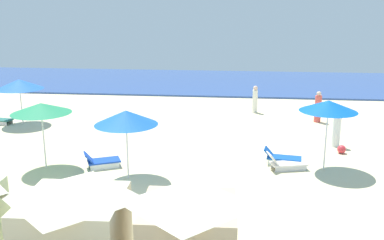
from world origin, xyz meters
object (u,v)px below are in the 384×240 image
object	(u,v)px
umbrella_3	(329,106)
beachgoer_1	(337,129)
umbrella_1	(19,84)
beachgoer_0	(318,108)
umbrella_2	(41,108)
beachgoer_2	(255,99)
umbrella_0	(126,118)
lounge_chair_3_1	(286,163)
cabana_2	(189,240)
beach_ball_0	(342,149)
lounge_chair_3_0	(282,158)
cabana_1	(75,233)
lounge_chair_0_0	(101,161)

from	to	relation	value
umbrella_3	beachgoer_1	size ratio (longest dim) A/B	1.58
umbrella_1	beachgoer_0	world-z (taller)	umbrella_1
umbrella_2	beachgoer_2	size ratio (longest dim) A/B	1.60
umbrella_0	lounge_chair_3_1	distance (m)	6.20
umbrella_1	umbrella_2	world-z (taller)	umbrella_2
umbrella_2	beachgoer_1	world-z (taller)	umbrella_2
cabana_2	umbrella_0	bearing A→B (deg)	112.80
umbrella_2	beach_ball_0	xyz separation A→B (m)	(11.56, 2.97, -2.15)
umbrella_3	beachgoer_1	distance (m)	3.51
umbrella_2	beach_ball_0	world-z (taller)	umbrella_2
umbrella_0	lounge_chair_3_1	size ratio (longest dim) A/B	1.58
lounge_chair_3_0	umbrella_0	bearing A→B (deg)	119.38
cabana_1	lounge_chair_3_0	distance (m)	9.76
umbrella_1	lounge_chair_3_0	bearing A→B (deg)	-19.84
umbrella_3	beach_ball_0	distance (m)	3.19
cabana_2	umbrella_1	size ratio (longest dim) A/B	1.01
umbrella_0	umbrella_1	distance (m)	10.01
umbrella_0	beachgoer_1	bearing A→B (deg)	29.51
cabana_1	lounge_chair_3_1	bearing A→B (deg)	53.34
cabana_1	beachgoer_2	bearing A→B (deg)	73.24
beachgoer_1	umbrella_1	bearing A→B (deg)	6.50
umbrella_3	beachgoer_2	size ratio (longest dim) A/B	1.69
cabana_1	umbrella_0	world-z (taller)	umbrella_0
lounge_chair_3_0	beachgoer_0	world-z (taller)	beachgoer_0
umbrella_0	beachgoer_0	bearing A→B (deg)	47.76
cabana_1	umbrella_2	xyz separation A→B (m)	(-3.82, 6.84, 1.08)
lounge_chair_0_0	beachgoer_2	distance (m)	11.48
umbrella_2	beach_ball_0	bearing A→B (deg)	14.40
umbrella_2	beachgoer_0	xyz separation A→B (m)	(11.42, 8.18, -1.55)
cabana_2	lounge_chair_3_0	distance (m)	8.77
lounge_chair_3_0	beach_ball_0	world-z (taller)	lounge_chair_3_0
beachgoer_1	lounge_chair_3_0	bearing A→B (deg)	58.98
umbrella_0	lounge_chair_0_0	xyz separation A→B (m)	(-1.29, 0.95, -1.98)
cabana_2	beachgoer_2	size ratio (longest dim) A/B	1.55
beach_ball_0	beachgoer_0	bearing A→B (deg)	91.57
umbrella_0	umbrella_1	size ratio (longest dim) A/B	1.03
cabana_1	umbrella_3	world-z (taller)	umbrella_3
lounge_chair_3_0	beachgoer_2	world-z (taller)	beachgoer_2
lounge_chair_3_0	beachgoer_0	distance (m)	7.23
lounge_chair_3_1	beachgoer_1	size ratio (longest dim) A/B	0.94
cabana_2	umbrella_3	world-z (taller)	umbrella_3
umbrella_3	lounge_chair_3_0	bearing A→B (deg)	165.13
lounge_chair_0_0	umbrella_3	distance (m)	8.71
umbrella_3	beach_ball_0	world-z (taller)	umbrella_3
umbrella_1	umbrella_2	distance (m)	7.28
lounge_chair_0_0	beachgoer_0	xyz separation A→B (m)	(9.34, 7.90, 0.52)
lounge_chair_0_0	umbrella_1	world-z (taller)	umbrella_1
lounge_chair_0_0	lounge_chair_3_0	bearing A→B (deg)	-105.81
cabana_1	beachgoer_0	bearing A→B (deg)	60.87
cabana_2	beachgoer_0	bearing A→B (deg)	68.87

